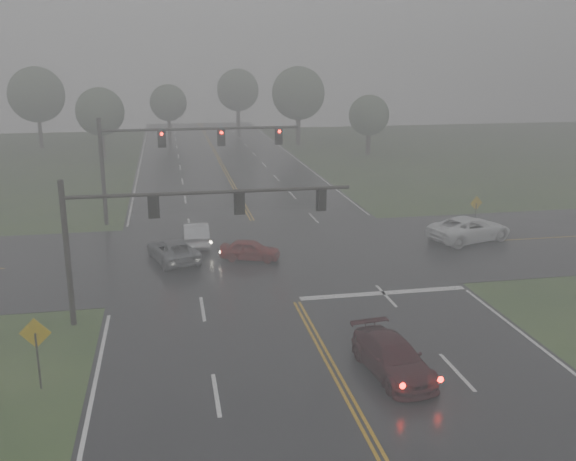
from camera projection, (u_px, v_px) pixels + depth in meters
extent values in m
cube|color=black|center=(276.00, 264.00, 36.48)|extent=(18.00, 160.00, 0.02)
cube|color=black|center=(270.00, 254.00, 38.38)|extent=(120.00, 14.00, 0.02)
cube|color=silver|center=(383.00, 293.00, 31.98)|extent=(8.50, 0.50, 0.01)
imported|color=#33090E|center=(392.00, 374.00, 23.90)|extent=(2.39, 4.77, 1.33)
imported|color=maroon|center=(250.00, 260.00, 37.27)|extent=(3.73, 2.45, 1.18)
imported|color=#BABCC2|center=(197.00, 245.00, 40.21)|extent=(1.60, 4.42, 1.45)
imported|color=#5C5E63|center=(174.00, 261.00, 37.01)|extent=(3.35, 5.06, 1.29)
imported|color=white|center=(469.00, 241.00, 41.11)|extent=(6.06, 4.06, 1.54)
cylinder|color=black|center=(67.00, 254.00, 27.47)|extent=(0.25, 0.25, 6.48)
cylinder|color=black|center=(62.00, 197.00, 26.81)|extent=(0.16, 0.16, 0.72)
cylinder|color=black|center=(211.00, 192.00, 27.94)|extent=(12.45, 0.16, 0.16)
cube|color=black|center=(154.00, 207.00, 27.63)|extent=(0.31, 0.25, 0.95)
cube|color=black|center=(154.00, 206.00, 27.77)|extent=(0.50, 0.03, 1.13)
cube|color=black|center=(240.00, 203.00, 28.30)|extent=(0.31, 0.25, 0.95)
cube|color=black|center=(239.00, 202.00, 28.44)|extent=(0.50, 0.03, 1.13)
cube|color=black|center=(322.00, 200.00, 28.97)|extent=(0.31, 0.25, 0.95)
cube|color=black|center=(321.00, 199.00, 29.11)|extent=(0.50, 0.03, 1.13)
cylinder|color=black|center=(103.00, 172.00, 44.04)|extent=(0.29, 0.29, 7.43)
cylinder|color=black|center=(99.00, 130.00, 43.28)|extent=(0.19, 0.19, 0.83)
cylinder|color=black|center=(201.00, 129.00, 44.52)|extent=(13.70, 0.19, 0.19)
cube|color=black|center=(162.00, 139.00, 44.19)|extent=(0.35, 0.29, 1.08)
cube|color=black|center=(162.00, 138.00, 44.35)|extent=(0.57, 0.03, 1.29)
cylinder|color=#FF0C05|center=(162.00, 134.00, 43.94)|extent=(0.23, 0.06, 0.23)
cube|color=black|center=(221.00, 137.00, 44.93)|extent=(0.35, 0.29, 1.08)
cube|color=black|center=(221.00, 137.00, 45.08)|extent=(0.57, 0.03, 1.29)
cylinder|color=#FF0C05|center=(221.00, 133.00, 44.68)|extent=(0.23, 0.06, 0.23)
cube|color=black|center=(279.00, 136.00, 45.67)|extent=(0.35, 0.29, 1.08)
cube|color=black|center=(279.00, 136.00, 45.82)|extent=(0.57, 0.03, 1.29)
cylinder|color=#FF0C05|center=(279.00, 131.00, 45.42)|extent=(0.23, 0.06, 0.23)
cylinder|color=black|center=(38.00, 361.00, 22.59)|extent=(0.07, 0.07, 2.13)
cube|color=#C99E0B|center=(35.00, 333.00, 22.34)|extent=(1.11, 0.19, 1.12)
cylinder|color=black|center=(475.00, 217.00, 43.35)|extent=(0.06, 0.06, 1.88)
cube|color=#C99E0B|center=(476.00, 203.00, 43.12)|extent=(0.97, 0.25, 0.99)
cylinder|color=#2E261E|center=(103.00, 145.00, 73.87)|extent=(0.61, 0.61, 3.08)
sphere|color=#415538|center=(100.00, 112.00, 72.88)|extent=(5.47, 5.47, 5.47)
cylinder|color=#2E261E|center=(298.00, 130.00, 84.70)|extent=(0.62, 0.62, 3.90)
sphere|color=#415538|center=(298.00, 93.00, 83.44)|extent=(6.93, 6.93, 6.93)
cylinder|color=#2E261E|center=(170.00, 128.00, 91.60)|extent=(0.52, 0.52, 2.92)
sphere|color=#415538|center=(168.00, 103.00, 90.66)|extent=(5.19, 5.19, 5.19)
cylinder|color=#2E261E|center=(368.00, 143.00, 76.54)|extent=(0.57, 0.57, 2.70)
sphere|color=#415538|center=(369.00, 115.00, 75.67)|extent=(4.80, 4.80, 4.80)
cylinder|color=#2E261E|center=(40.00, 133.00, 81.68)|extent=(0.52, 0.52, 3.91)
sphere|color=#415538|center=(37.00, 95.00, 80.42)|extent=(6.94, 6.94, 6.94)
cylinder|color=#2E261E|center=(238.00, 119.00, 100.35)|extent=(0.62, 0.62, 3.66)
sphere|color=#415538|center=(238.00, 90.00, 99.17)|extent=(6.51, 6.51, 6.51)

